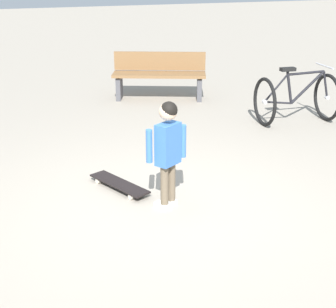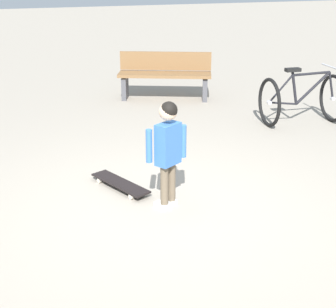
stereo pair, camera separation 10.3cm
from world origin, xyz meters
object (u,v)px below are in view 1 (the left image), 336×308
object	(u,v)px
child_person	(168,143)
street_bench	(159,75)
bicycle_near	(296,98)
skateboard	(119,184)

from	to	relation	value
child_person	street_bench	size ratio (longest dim) A/B	0.64
bicycle_near	street_bench	size ratio (longest dim) A/B	0.69
skateboard	bicycle_near	size ratio (longest dim) A/B	0.71
bicycle_near	street_bench	world-z (taller)	bicycle_near
child_person	skateboard	xyz separation A→B (m)	(0.56, 0.34, -0.60)
skateboard	street_bench	size ratio (longest dim) A/B	0.49
skateboard	bicycle_near	distance (m)	3.41
street_bench	skateboard	bearing A→B (deg)	153.83
child_person	street_bench	xyz separation A→B (m)	(4.03, -1.37, -0.23)
child_person	bicycle_near	xyz separation A→B (m)	(1.95, -2.77, -0.28)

